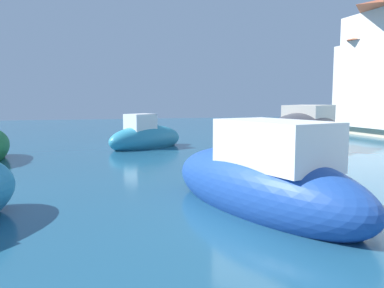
% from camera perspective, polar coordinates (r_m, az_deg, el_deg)
% --- Properties ---
extents(moored_boat_0, '(3.10, 5.68, 2.14)m').
position_cam_1_polar(moored_boat_0, '(8.16, 9.70, -5.20)').
color(moored_boat_0, '#1E479E').
rests_on(moored_boat_0, ground).
extents(moored_boat_1, '(4.14, 3.32, 1.81)m').
position_cam_1_polar(moored_boat_1, '(18.32, -6.56, 0.86)').
color(moored_boat_1, teal).
rests_on(moored_boat_1, ground).
extents(moored_boat_2, '(6.61, 5.76, 2.40)m').
position_cam_1_polar(moored_boat_2, '(17.62, 15.46, 1.16)').
color(moored_boat_2, '#3F3F47').
rests_on(moored_boat_2, ground).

